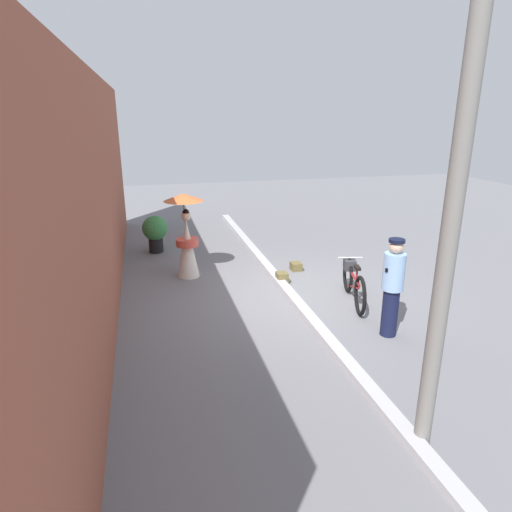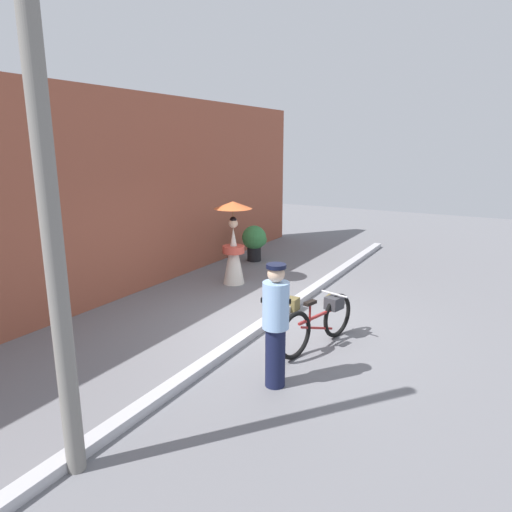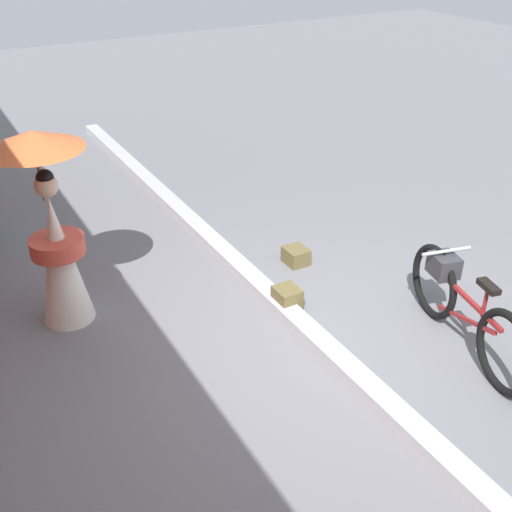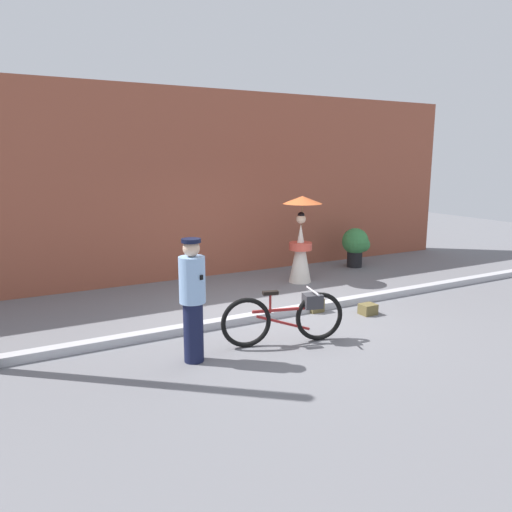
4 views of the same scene
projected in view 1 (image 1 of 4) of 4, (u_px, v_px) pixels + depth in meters
The scene contains 10 objects.
ground_plane at pixel (289, 296), 8.92m from camera, with size 30.00×30.00×0.00m, color slate.
building_wall at pixel (95, 203), 7.48m from camera, with size 14.00×0.40×4.10m, color brown.
sidewalk_curb at pixel (289, 293), 8.91m from camera, with size 14.00×0.20×0.12m, color #B2B2B7.
bicycle_near_officer at pixel (353, 281), 8.59m from camera, with size 1.79×0.59×0.80m.
person_officer at pixel (392, 285), 7.13m from camera, with size 0.34×0.37×1.64m.
person_with_parasol at pixel (186, 235), 9.73m from camera, with size 0.85×0.85×1.85m.
potted_plant_by_door at pixel (156, 231), 11.57m from camera, with size 0.66×0.65×0.96m.
backpack_on_pavement at pixel (282, 278), 9.56m from camera, with size 0.25×0.23×0.24m.
backpack_spare at pixel (296, 266), 10.35m from camera, with size 0.27×0.23×0.18m.
utility_pole at pixel (450, 234), 4.26m from camera, with size 0.18×0.18×4.80m, color slate.
Camera 1 is at (-7.82, 2.66, 3.52)m, focal length 31.48 mm.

